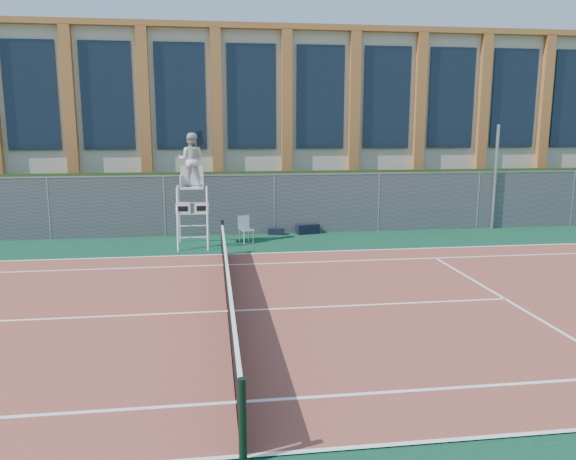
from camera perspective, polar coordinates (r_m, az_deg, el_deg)
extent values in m
plane|color=#233814|center=(12.38, -6.07, -8.32)|extent=(120.00, 120.00, 0.00)
cube|color=#0D3A28|center=(13.33, -6.21, -6.92)|extent=(36.00, 20.00, 0.01)
cube|color=brown|center=(12.37, -6.07, -8.24)|extent=(23.77, 10.97, 0.02)
cylinder|color=black|center=(7.02, -4.65, -18.86)|extent=(0.10, 0.10, 1.10)
cylinder|color=black|center=(17.65, -6.68, -0.75)|extent=(0.10, 0.10, 1.10)
cube|color=black|center=(12.24, -6.11, -6.29)|extent=(0.03, 11.00, 0.86)
cube|color=white|center=(12.11, -6.15, -4.22)|extent=(0.06, 11.20, 0.07)
cube|color=black|center=(21.91, -6.95, 2.90)|extent=(40.00, 1.40, 2.20)
cube|color=beige|center=(29.71, -7.33, 10.50)|extent=(44.00, 10.00, 8.00)
cube|color=#A66330|center=(29.99, -7.52, 18.36)|extent=(45.00, 10.60, 0.25)
cylinder|color=#9EA0A5|center=(23.21, 20.29, 5.04)|extent=(0.12, 0.12, 4.04)
cylinder|color=white|center=(18.46, -11.16, 1.01)|extent=(0.06, 0.57, 2.07)
cylinder|color=white|center=(18.43, -8.19, 1.09)|extent=(0.06, 0.57, 2.07)
cylinder|color=white|center=(19.51, -10.99, 1.53)|extent=(0.06, 0.57, 2.07)
cylinder|color=white|center=(19.48, -8.18, 1.60)|extent=(0.06, 0.57, 2.07)
cube|color=white|center=(18.83, -9.72, 4.27)|extent=(0.74, 0.64, 0.06)
cube|color=white|center=(19.09, -9.73, 5.47)|extent=(0.74, 0.05, 0.64)
cube|color=white|center=(18.50, -10.62, 2.14)|extent=(0.47, 0.03, 0.36)
cube|color=white|center=(18.48, -8.78, 2.18)|extent=(0.47, 0.03, 0.36)
imported|color=silver|center=(18.81, -9.80, 7.03)|extent=(0.95, 0.79, 1.75)
cube|color=silver|center=(19.37, -4.27, 0.03)|extent=(0.56, 0.56, 0.04)
cube|color=silver|center=(19.50, -4.54, 0.82)|extent=(0.41, 0.21, 0.46)
cylinder|color=silver|center=(19.18, -4.49, -0.79)|extent=(0.03, 0.03, 0.43)
cylinder|color=silver|center=(19.34, -3.57, -0.69)|extent=(0.03, 0.03, 0.43)
cylinder|color=silver|center=(19.49, -4.95, -0.62)|extent=(0.03, 0.03, 0.43)
cylinder|color=silver|center=(19.64, -4.04, -0.52)|extent=(0.03, 0.03, 0.43)
cube|color=black|center=(20.96, 2.01, 0.11)|extent=(0.90, 0.51, 0.36)
cube|color=black|center=(20.81, -1.22, -0.15)|extent=(0.61, 0.36, 0.23)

